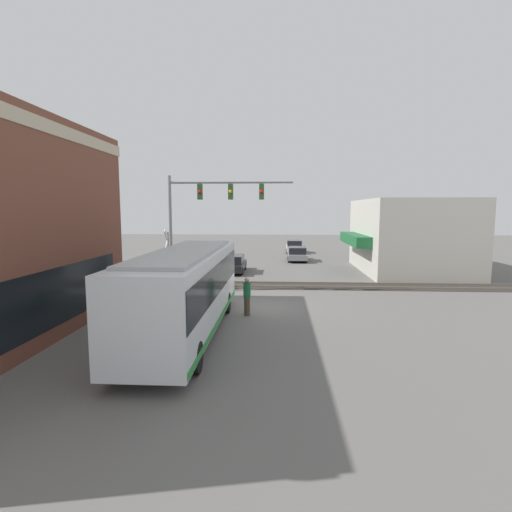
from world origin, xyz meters
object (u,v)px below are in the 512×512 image
Objects in this scene: city_bus at (186,288)px; parked_car_white at (294,247)px; crossing_signal at (168,253)px; parked_car_grey at (297,254)px; pedestrian_near_bus at (247,296)px; parked_car_black at (233,264)px.

parked_car_white is (30.78, -5.40, -1.20)m from city_bus.
crossing_signal is at bearing 19.97° from city_bus.
pedestrian_near_bus is at bearing 170.96° from parked_car_grey.
pedestrian_near_bus is (-27.79, 3.24, 0.27)m from parked_car_white.
city_bus is 2.94× the size of crossing_signal.
crossing_signal is at bearing 158.59° from parked_car_white.
city_bus is at bearing 170.05° from parked_car_white.
pedestrian_near_bus is at bearing -170.53° from parked_car_black.
pedestrian_near_bus is (-20.36, 3.24, 0.30)m from parked_car_grey.
parked_car_white is 2.30× the size of pedestrian_near_bus.
crossing_signal is at bearing 149.34° from parked_car_grey.
city_bus is at bearing -160.03° from crossing_signal.
parked_car_black is 9.17m from parked_car_grey.
crossing_signal is 0.89× the size of parked_car_grey.
parked_car_grey is at bearing -36.09° from parked_car_black.
parked_car_black is (7.11, -3.21, -1.64)m from crossing_signal.
parked_car_white is (14.84, -5.40, 0.02)m from parked_car_black.
parked_car_white is at bearing -6.65° from pedestrian_near_bus.
parked_car_black is 15.79m from parked_car_white.
pedestrian_near_bus is at bearing 173.35° from parked_car_white.
city_bus is 3.80m from pedestrian_near_bus.
pedestrian_near_bus is (2.99, -2.16, -0.93)m from city_bus.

